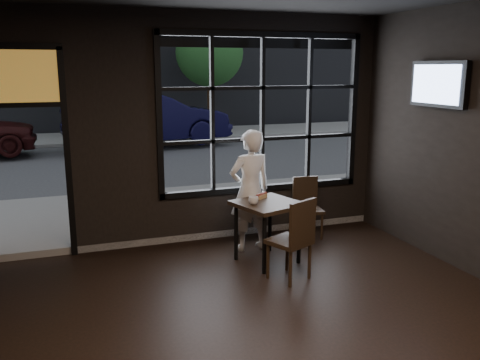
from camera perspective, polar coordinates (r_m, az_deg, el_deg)
name	(u,v)px	position (r m, az deg, el deg)	size (l,w,h in m)	color
window_frame	(262,114)	(7.38, 2.51, 7.46)	(3.06, 0.12, 2.28)	black
stained_transom	(9,76)	(6.84, -24.52, 10.59)	(1.20, 0.06, 0.70)	orange
street_asphalt	(92,117)	(27.47, -16.27, 6.85)	(60.00, 41.00, 0.04)	#545456
cafe_table	(267,232)	(6.52, 3.09, -5.83)	(0.73, 0.73, 0.80)	black
chair_near	(289,239)	(6.00, 5.54, -6.57)	(0.43, 0.43, 0.99)	black
chair_window	(309,208)	(7.49, 7.71, -3.17)	(0.38, 0.38, 0.88)	black
man	(250,191)	(6.85, 1.13, -1.20)	(0.60, 0.40, 1.65)	white
hotdog	(261,196)	(6.59, 2.41, -1.81)	(0.20, 0.08, 0.06)	tan
cup	(254,200)	(6.29, 1.54, -2.31)	(0.12, 0.12, 0.10)	silver
tv	(439,84)	(6.90, 21.40, 9.99)	(0.11, 0.97, 0.57)	black
navy_car	(148,118)	(15.96, -10.27, 6.81)	(1.73, 4.97, 1.64)	black
tree_left	(70,44)	(18.79, -18.60, 14.26)	(2.69, 2.69, 4.59)	#332114
tree_right	(210,53)	(19.16, -3.44, 14.07)	(2.48, 2.48, 4.23)	#332114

